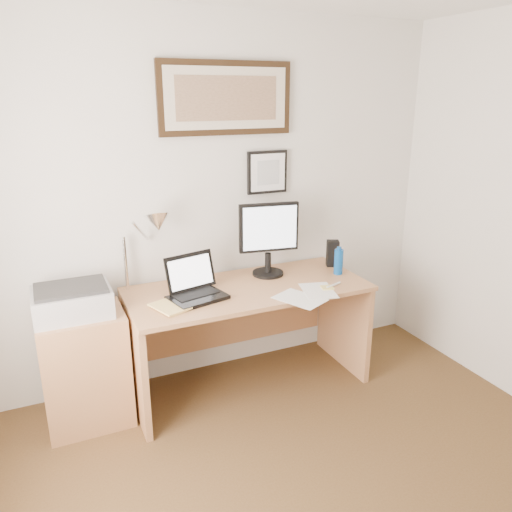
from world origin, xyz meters
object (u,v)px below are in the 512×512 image
book (158,311)px  desk (243,314)px  water_bottle (339,262)px  lcd_monitor (269,236)px  printer (72,301)px  laptop (195,288)px  side_cabinet (86,369)px

book → desk: 0.73m
water_bottle → lcd_monitor: 0.54m
book → printer: printer is taller
laptop → lcd_monitor: lcd_monitor is taller
side_cabinet → desk: 1.08m
laptop → printer: bearing=173.9°
desk → printer: (-1.10, -0.02, 0.30)m
side_cabinet → water_bottle: size_ratio=4.02×
desk → lcd_monitor: lcd_monitor is taller
printer → laptop: bearing=-6.1°
laptop → lcd_monitor: size_ratio=0.74×
desk → lcd_monitor: bearing=17.4°
lcd_monitor → water_bottle: bearing=-21.6°
water_bottle → laptop: bearing=179.3°
book → printer: 0.51m
side_cabinet → water_bottle: 1.82m
laptop → side_cabinet: bearing=174.7°
water_bottle → laptop: size_ratio=0.47×
book → printer: size_ratio=0.53×
printer → side_cabinet: bearing=-23.2°
desk → printer: bearing=-178.8°
water_bottle → book: size_ratio=0.78×
side_cabinet → lcd_monitor: 1.46m
water_bottle → desk: size_ratio=0.11×
water_bottle → printer: water_bottle is taller
water_bottle → desk: water_bottle is taller
lcd_monitor → book: bearing=-160.3°
side_cabinet → laptop: bearing=-5.3°
side_cabinet → desk: bearing=1.9°
lcd_monitor → printer: lcd_monitor is taller
book → side_cabinet: bearing=154.2°
side_cabinet → laptop: (0.70, -0.06, 0.44)m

